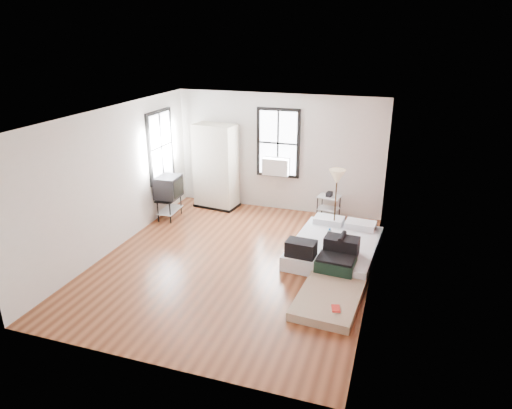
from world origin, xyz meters
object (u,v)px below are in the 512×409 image
(mattress_bare, at_px, (332,286))
(tv_stand, at_px, (169,188))
(mattress_main, at_px, (334,246))
(floor_lamp, at_px, (337,181))
(wardrobe, at_px, (216,167))
(side_table, at_px, (329,201))

(mattress_bare, height_order, tv_stand, tv_stand)
(mattress_main, xyz_separation_m, tv_stand, (-3.96, 0.68, 0.55))
(mattress_main, distance_m, floor_lamp, 1.33)
(wardrobe, bearing_deg, tv_stand, -117.67)
(mattress_bare, bearing_deg, wardrobe, 141.51)
(mattress_main, distance_m, tv_stand, 4.05)
(wardrobe, bearing_deg, mattress_bare, -35.36)
(floor_lamp, relative_size, tv_stand, 1.48)
(wardrobe, bearing_deg, side_table, 8.62)
(mattress_bare, bearing_deg, mattress_main, 102.08)
(mattress_bare, height_order, floor_lamp, floor_lamp)
(mattress_main, distance_m, wardrobe, 3.75)
(mattress_bare, distance_m, tv_stand, 4.68)
(mattress_bare, relative_size, tv_stand, 1.85)
(mattress_main, relative_size, wardrobe, 1.08)
(tv_stand, bearing_deg, mattress_main, -13.17)
(side_table, distance_m, tv_stand, 3.71)
(mattress_bare, xyz_separation_m, floor_lamp, (-0.33, 2.13, 1.17))
(mattress_main, relative_size, tv_stand, 2.17)
(tv_stand, bearing_deg, floor_lamp, -2.49)
(side_table, bearing_deg, mattress_bare, -78.89)
(mattress_bare, relative_size, side_table, 2.90)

